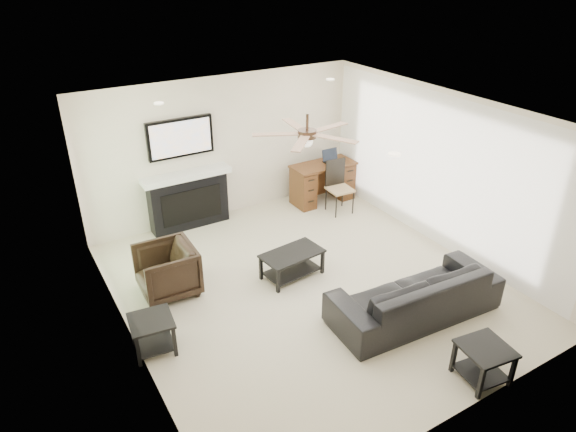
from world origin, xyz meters
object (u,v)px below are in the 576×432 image
at_px(coffee_table, 292,264).
at_px(armchair, 167,270).
at_px(fireplace_unit, 186,175).
at_px(sofa, 415,294).
at_px(desk, 323,183).

bearing_deg(coffee_table, armchair, 155.75).
distance_m(armchair, fireplace_unit, 2.06).
bearing_deg(armchair, sofa, 52.26).
xyz_separation_m(sofa, desk, (0.95, 3.51, 0.05)).
distance_m(armchair, desk, 3.80).
xyz_separation_m(sofa, armchair, (-2.60, 2.15, 0.02)).
bearing_deg(sofa, armchair, -35.96).
xyz_separation_m(armchair, fireplace_unit, (1.00, 1.70, 0.60)).
bearing_deg(desk, sofa, -105.11).
relative_size(sofa, desk, 1.87).
bearing_deg(coffee_table, sofa, -66.96).
bearing_deg(armchair, coffee_table, 73.92).
bearing_deg(fireplace_unit, armchair, -120.29).
bearing_deg(armchair, fireplace_unit, 151.56).
distance_m(sofa, armchair, 3.37).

